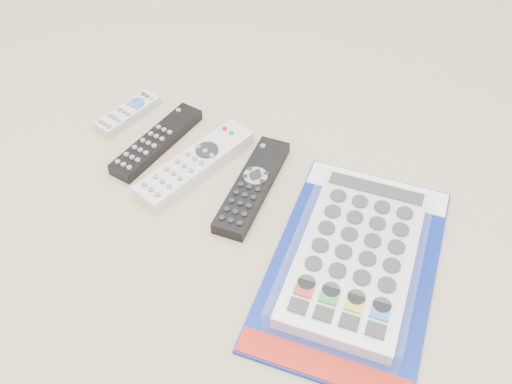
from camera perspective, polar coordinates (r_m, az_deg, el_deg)
The scene contains 5 objects.
remote_small_grey at distance 1.07m, azimuth -12.68°, elevation 7.72°, with size 0.06×0.13×0.02m.
remote_slim_black at distance 1.00m, azimuth -9.90°, elevation 5.01°, with size 0.05×0.20×0.02m.
remote_silver_dvd at distance 0.94m, azimuth -6.12°, elevation 2.81°, with size 0.10×0.23×0.03m.
remote_large_black at distance 0.90m, azimuth -0.35°, elevation 0.63°, with size 0.08×0.22×0.02m.
jumbo_remote_packaged at distance 0.81m, azimuth 9.98°, elevation -6.17°, with size 0.29×0.40×0.05m.
Camera 1 is at (0.38, -0.53, 0.66)m, focal length 40.00 mm.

